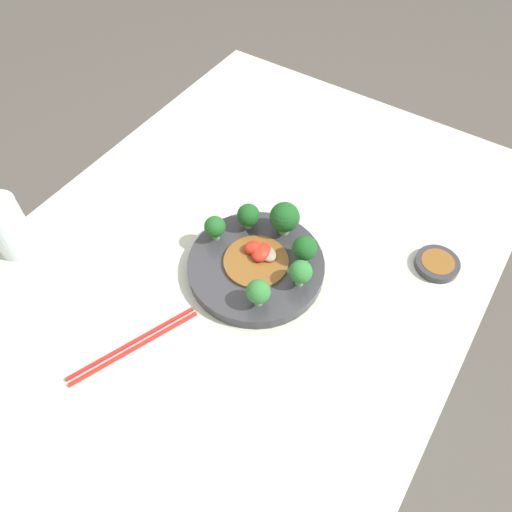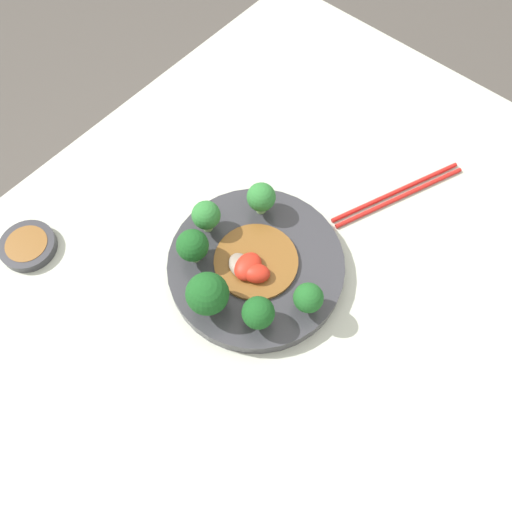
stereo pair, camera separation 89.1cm
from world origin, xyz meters
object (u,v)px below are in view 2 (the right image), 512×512
chopsticks (398,195)px  broccoli_north (206,216)px  plate (256,266)px  broccoli_northeast (261,198)px  broccoli_south (308,298)px  broccoli_northwest (193,246)px  stirfry_center (253,265)px  broccoli_west (207,294)px  broccoli_southwest (258,313)px  sauce_dish (28,246)px

chopsticks → broccoli_north: bearing=144.8°
plate → broccoli_northeast: size_ratio=4.50×
broccoli_south → broccoli_northeast: size_ratio=0.94×
broccoli_south → broccoli_northwest: (-0.05, 0.17, 0.00)m
plate → stirfry_center: stirfry_center is taller
broccoli_northeast → chopsticks: broccoli_northeast is taller
broccoli_west → broccoli_southwest: bearing=-68.2°
sauce_dish → broccoli_northeast: bearing=-40.7°
broccoli_north → sauce_dish: 0.28m
stirfry_center → chopsticks: (0.26, -0.09, -0.03)m
broccoli_northeast → plate: bearing=-144.1°
broccoli_west → broccoli_north: size_ratio=1.26×
plate → broccoli_southwest: bearing=-137.3°
broccoli_northwest → broccoli_south: bearing=-75.1°
broccoli_west → sauce_dish: size_ratio=0.86×
broccoli_northeast → sauce_dish: 0.36m
broccoli_south → broccoli_northeast: (0.08, 0.15, 0.00)m
broccoli_northeast → stirfry_center: size_ratio=0.47×
broccoli_southwest → stirfry_center: (0.06, 0.06, -0.03)m
broccoli_northeast → broccoli_northwest: bearing=171.1°
broccoli_south → broccoli_west: (-0.09, 0.10, 0.01)m
broccoli_north → broccoli_west: bearing=-135.5°
sauce_dish → broccoli_south: bearing=-63.4°
broccoli_north → broccoli_southwest: bearing=-112.4°
stirfry_center → chopsticks: bearing=-18.3°
broccoli_west → sauce_dish: 0.31m
plate → broccoli_northwest: (-0.05, 0.07, 0.05)m
broccoli_north → sauce_dish: bearing=135.3°
broccoli_southwest → broccoli_northwest: (0.01, 0.13, 0.00)m
broccoli_northwest → broccoli_northeast: size_ratio=1.05×
broccoli_northwest → sauce_dish: broccoli_northwest is taller
broccoli_southwest → broccoli_northeast: 0.18m
broccoli_northeast → sauce_dish: size_ratio=0.68×
broccoli_north → broccoli_northeast: 0.09m
broccoli_south → sauce_dish: broccoli_south is taller
broccoli_northwest → broccoli_northeast: bearing=-8.9°
broccoli_south → broccoli_west: size_ratio=0.75×
stirfry_center → sauce_dish: bearing=123.5°
broccoli_south → broccoli_southwest: size_ratio=0.97×
broccoli_south → chopsticks: (0.26, 0.01, -0.05)m
broccoli_southwest → broccoli_north: 0.17m
broccoli_southwest → broccoli_north: broccoli_north is taller
broccoli_west → sauce_dish: (-0.11, 0.28, -0.06)m
chopsticks → broccoli_northwest: bearing=152.3°
stirfry_center → sauce_dish: stirfry_center is taller
chopsticks → plate: bearing=160.9°
broccoli_northeast → stirfry_center: bearing=-146.5°
plate → stirfry_center: size_ratio=2.11×
plate → broccoli_south: (-0.01, -0.10, 0.05)m
chopsticks → sauce_dish: size_ratio=2.73×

